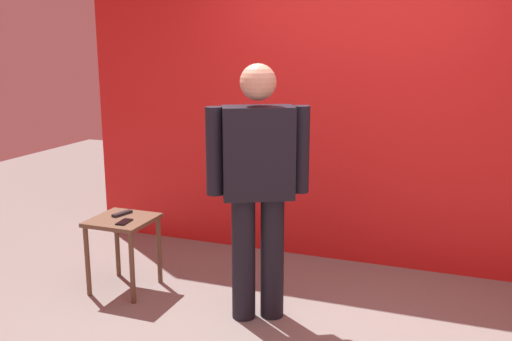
{
  "coord_description": "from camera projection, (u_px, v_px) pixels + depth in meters",
  "views": [
    {
      "loc": [
        0.84,
        -3.03,
        1.83
      ],
      "look_at": [
        -0.49,
        0.55,
        0.97
      ],
      "focal_mm": 39.65,
      "sensor_mm": 36.0,
      "label": 1
    }
  ],
  "objects": [
    {
      "name": "cell_phone",
      "position": [
        124.0,
        222.0,
        4.09
      ],
      "size": [
        0.08,
        0.15,
        0.01
      ],
      "primitive_type": "cube",
      "rotation": [
        0.0,
        0.0,
        0.08
      ],
      "color": "black",
      "rests_on": "side_table"
    },
    {
      "name": "tv_remote",
      "position": [
        122.0,
        214.0,
        4.27
      ],
      "size": [
        0.09,
        0.18,
        0.02
      ],
      "primitive_type": "cube",
      "rotation": [
        0.0,
        0.0,
        -0.27
      ],
      "color": "black",
      "rests_on": "side_table"
    },
    {
      "name": "standing_person",
      "position": [
        258.0,
        181.0,
        3.67
      ],
      "size": [
        0.65,
        0.41,
        1.71
      ],
      "color": "black",
      "rests_on": "ground_plane"
    },
    {
      "name": "back_wall_red",
      "position": [
        357.0,
        105.0,
        4.62
      ],
      "size": [
        4.92,
        0.12,
        2.67
      ],
      "primitive_type": "cube",
      "color": "red",
      "rests_on": "ground_plane"
    },
    {
      "name": "side_table",
      "position": [
        123.0,
        232.0,
        4.21
      ],
      "size": [
        0.44,
        0.44,
        0.56
      ],
      "color": "brown",
      "rests_on": "ground_plane"
    }
  ]
}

